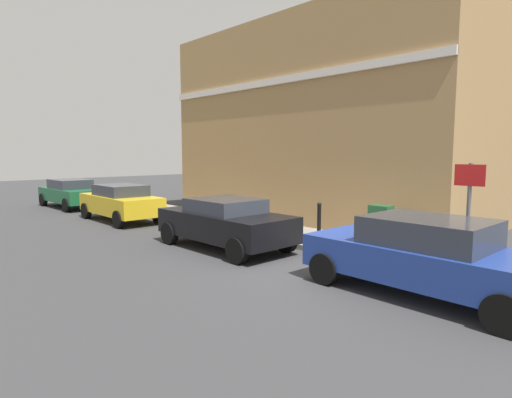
# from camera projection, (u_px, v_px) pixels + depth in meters

# --- Properties ---
(ground) EXTENTS (80.00, 80.00, 0.00)m
(ground) POSITION_uv_depth(u_px,v_px,m) (310.00, 263.00, 10.04)
(ground) COLOR #38383A
(sidewalk) EXTENTS (2.32, 30.00, 0.15)m
(sidewalk) POSITION_uv_depth(u_px,v_px,m) (220.00, 222.00, 15.75)
(sidewalk) COLOR gray
(sidewalk) RESTS_ON ground
(corner_building) EXTENTS (6.76, 12.18, 7.54)m
(corner_building) POSITION_uv_depth(u_px,v_px,m) (333.00, 126.00, 17.06)
(corner_building) COLOR #9E7A4C
(corner_building) RESTS_ON ground
(car_blue) EXTENTS (2.04, 4.42, 1.46)m
(car_blue) POSITION_uv_depth(u_px,v_px,m) (425.00, 255.00, 7.71)
(car_blue) COLOR navy
(car_blue) RESTS_ON ground
(car_black) EXTENTS (1.99, 4.16, 1.40)m
(car_black) POSITION_uv_depth(u_px,v_px,m) (225.00, 222.00, 11.58)
(car_black) COLOR black
(car_black) RESTS_ON ground
(car_yellow) EXTENTS (1.87, 4.21, 1.43)m
(car_yellow) POSITION_uv_depth(u_px,v_px,m) (121.00, 202.00, 16.31)
(car_yellow) COLOR gold
(car_yellow) RESTS_ON ground
(car_green) EXTENTS (1.83, 4.32, 1.39)m
(car_green) POSITION_uv_depth(u_px,v_px,m) (71.00, 193.00, 20.43)
(car_green) COLOR #195933
(car_green) RESTS_ON ground
(utility_cabinet) EXTENTS (0.46, 0.61, 1.15)m
(utility_cabinet) POSITION_uv_depth(u_px,v_px,m) (380.00, 229.00, 10.89)
(utility_cabinet) COLOR #1E4C28
(utility_cabinet) RESTS_ON sidewalk
(bollard_near_cabinet) EXTENTS (0.14, 0.14, 1.04)m
(bollard_near_cabinet) POSITION_uv_depth(u_px,v_px,m) (319.00, 218.00, 12.46)
(bollard_near_cabinet) COLOR black
(bollard_near_cabinet) RESTS_ON sidewalk
(street_sign) EXTENTS (0.08, 0.60, 2.30)m
(street_sign) POSITION_uv_depth(u_px,v_px,m) (469.00, 201.00, 8.52)
(street_sign) COLOR #59595B
(street_sign) RESTS_ON sidewalk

